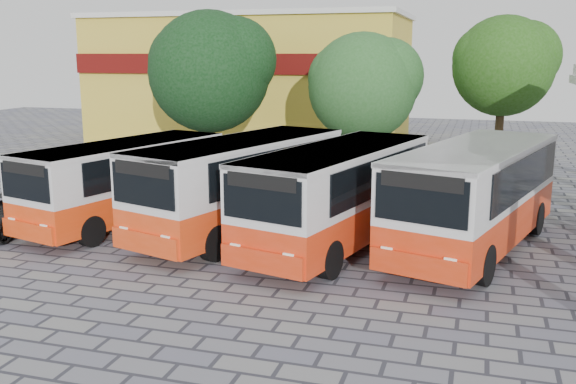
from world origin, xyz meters
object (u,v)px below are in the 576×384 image
(bus_far_right, at_px, (476,191))
(bus_centre_right, at_px, (339,190))
(bus_far_left, at_px, (125,178))
(parked_car, at_px, (7,213))
(bus_centre_left, at_px, (241,180))

(bus_far_right, bearing_deg, bus_centre_right, -152.46)
(bus_far_right, bearing_deg, bus_far_left, -162.14)
(bus_far_right, bearing_deg, parked_car, -154.73)
(bus_far_left, relative_size, bus_centre_right, 0.93)
(bus_centre_right, height_order, bus_far_right, bus_far_right)
(bus_centre_right, height_order, parked_car, bus_centre_right)
(bus_centre_left, bearing_deg, bus_centre_right, 7.86)
(bus_centre_right, bearing_deg, bus_far_left, -169.44)
(bus_far_left, xyz_separation_m, bus_centre_right, (7.58, -0.49, 0.13))
(bus_far_left, height_order, parked_car, bus_far_left)
(bus_far_right, relative_size, parked_car, 2.09)
(bus_far_left, xyz_separation_m, bus_far_right, (11.53, 0.29, 0.18))
(bus_far_left, bearing_deg, bus_centre_right, 11.14)
(bus_centre_left, xyz_separation_m, bus_centre_right, (3.35, -0.53, -0.02))
(bus_centre_right, relative_size, parked_car, 2.02)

